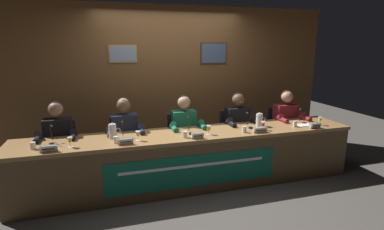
# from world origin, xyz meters

# --- Properties ---
(ground_plane) EXTENTS (12.00, 12.00, 0.00)m
(ground_plane) POSITION_xyz_m (0.00, 0.00, 0.00)
(ground_plane) COLOR #4C4742
(wall_back_panelled) EXTENTS (5.89, 0.14, 2.60)m
(wall_back_panelled) POSITION_xyz_m (0.00, 1.38, 1.30)
(wall_back_panelled) COLOR brown
(wall_back_panelled) RESTS_ON ground_plane
(conference_table) EXTENTS (4.69, 0.74, 0.76)m
(conference_table) POSITION_xyz_m (-0.00, -0.12, 0.53)
(conference_table) COLOR olive
(conference_table) RESTS_ON ground_plane
(chair_far_left) EXTENTS (0.44, 0.44, 0.89)m
(chair_far_left) POSITION_xyz_m (-1.76, 0.55, 0.43)
(chair_far_left) COLOR black
(chair_far_left) RESTS_ON ground_plane
(panelist_far_left) EXTENTS (0.51, 0.48, 1.21)m
(panelist_far_left) POSITION_xyz_m (-1.76, 0.36, 0.70)
(panelist_far_left) COLOR black
(panelist_far_left) RESTS_ON ground_plane
(nameplate_far_left) EXTENTS (0.19, 0.06, 0.08)m
(nameplate_far_left) POSITION_xyz_m (-1.77, -0.28, 0.80)
(nameplate_far_left) COLOR white
(nameplate_far_left) RESTS_ON conference_table
(juice_glass_far_left) EXTENTS (0.06, 0.06, 0.12)m
(juice_glass_far_left) POSITION_xyz_m (-1.55, -0.18, 0.84)
(juice_glass_far_left) COLOR white
(juice_glass_far_left) RESTS_ON conference_table
(water_cup_far_left) EXTENTS (0.06, 0.06, 0.08)m
(water_cup_far_left) POSITION_xyz_m (-1.96, -0.13, 0.80)
(water_cup_far_left) COLOR silver
(water_cup_far_left) RESTS_ON conference_table
(microphone_far_left) EXTENTS (0.06, 0.17, 0.22)m
(microphone_far_left) POSITION_xyz_m (-1.78, 0.03, 0.83)
(microphone_far_left) COLOR black
(microphone_far_left) RESTS_ON conference_table
(chair_left) EXTENTS (0.44, 0.44, 0.89)m
(chair_left) POSITION_xyz_m (-0.88, 0.55, 0.43)
(chair_left) COLOR black
(chair_left) RESTS_ON ground_plane
(panelist_left) EXTENTS (0.51, 0.48, 1.21)m
(panelist_left) POSITION_xyz_m (-0.88, 0.36, 0.70)
(panelist_left) COLOR black
(panelist_left) RESTS_ON ground_plane
(nameplate_left) EXTENTS (0.18, 0.06, 0.08)m
(nameplate_left) POSITION_xyz_m (-0.92, -0.26, 0.80)
(nameplate_left) COLOR white
(nameplate_left) RESTS_ON conference_table
(juice_glass_left) EXTENTS (0.06, 0.06, 0.12)m
(juice_glass_left) POSITION_xyz_m (-0.75, -0.15, 0.84)
(juice_glass_left) COLOR white
(juice_glass_left) RESTS_ON conference_table
(water_cup_left) EXTENTS (0.06, 0.06, 0.08)m
(water_cup_left) POSITION_xyz_m (-1.03, -0.17, 0.80)
(water_cup_left) COLOR silver
(water_cup_left) RESTS_ON conference_table
(microphone_left) EXTENTS (0.06, 0.17, 0.22)m
(microphone_left) POSITION_xyz_m (-0.93, -0.02, 0.83)
(microphone_left) COLOR black
(microphone_left) RESTS_ON conference_table
(chair_center) EXTENTS (0.44, 0.44, 0.89)m
(chair_center) POSITION_xyz_m (0.00, 0.55, 0.43)
(chair_center) COLOR black
(chair_center) RESTS_ON ground_plane
(panelist_center) EXTENTS (0.51, 0.48, 1.21)m
(panelist_center) POSITION_xyz_m (0.00, 0.36, 0.70)
(panelist_center) COLOR black
(panelist_center) RESTS_ON ground_plane
(nameplate_center) EXTENTS (0.16, 0.06, 0.08)m
(nameplate_center) POSITION_xyz_m (-0.01, -0.28, 0.80)
(nameplate_center) COLOR white
(nameplate_center) RESTS_ON conference_table
(juice_glass_center) EXTENTS (0.06, 0.06, 0.12)m
(juice_glass_center) POSITION_xyz_m (0.19, -0.15, 0.84)
(juice_glass_center) COLOR white
(juice_glass_center) RESTS_ON conference_table
(water_cup_center) EXTENTS (0.06, 0.06, 0.08)m
(water_cup_center) POSITION_xyz_m (-0.15, -0.20, 0.80)
(water_cup_center) COLOR silver
(water_cup_center) RESTS_ON conference_table
(microphone_center) EXTENTS (0.06, 0.17, 0.22)m
(microphone_center) POSITION_xyz_m (-0.03, -0.03, 0.83)
(microphone_center) COLOR black
(microphone_center) RESTS_ON conference_table
(chair_right) EXTENTS (0.44, 0.44, 0.89)m
(chair_right) POSITION_xyz_m (0.88, 0.55, 0.43)
(chair_right) COLOR black
(chair_right) RESTS_ON ground_plane
(panelist_right) EXTENTS (0.51, 0.48, 1.21)m
(panelist_right) POSITION_xyz_m (0.88, 0.36, 0.70)
(panelist_right) COLOR black
(panelist_right) RESTS_ON ground_plane
(nameplate_right) EXTENTS (0.20, 0.06, 0.08)m
(nameplate_right) POSITION_xyz_m (0.90, -0.26, 0.80)
(nameplate_right) COLOR white
(nameplate_right) RESTS_ON conference_table
(juice_glass_right) EXTENTS (0.06, 0.06, 0.12)m
(juice_glass_right) POSITION_xyz_m (1.00, -0.16, 0.84)
(juice_glass_right) COLOR white
(juice_glass_right) RESTS_ON conference_table
(water_cup_right) EXTENTS (0.06, 0.06, 0.08)m
(water_cup_right) POSITION_xyz_m (0.70, -0.19, 0.80)
(water_cup_right) COLOR silver
(water_cup_right) RESTS_ON conference_table
(microphone_right) EXTENTS (0.06, 0.17, 0.22)m
(microphone_right) POSITION_xyz_m (0.88, 0.01, 0.83)
(microphone_right) COLOR black
(microphone_right) RESTS_ON conference_table
(chair_far_right) EXTENTS (0.44, 0.44, 0.89)m
(chair_far_right) POSITION_xyz_m (1.76, 0.55, 0.43)
(chair_far_right) COLOR black
(chair_far_right) RESTS_ON ground_plane
(panelist_far_right) EXTENTS (0.51, 0.48, 1.21)m
(panelist_far_right) POSITION_xyz_m (1.76, 0.36, 0.70)
(panelist_far_right) COLOR black
(panelist_far_right) RESTS_ON ground_plane
(nameplate_far_right) EXTENTS (0.17, 0.06, 0.08)m
(nameplate_far_right) POSITION_xyz_m (1.78, -0.29, 0.80)
(nameplate_far_right) COLOR white
(nameplate_far_right) RESTS_ON conference_table
(juice_glass_far_right) EXTENTS (0.06, 0.06, 0.12)m
(juice_glass_far_right) POSITION_xyz_m (1.96, -0.16, 0.84)
(juice_glass_far_right) COLOR white
(juice_glass_far_right) RESTS_ON conference_table
(water_cup_far_right) EXTENTS (0.06, 0.06, 0.08)m
(water_cup_far_right) POSITION_xyz_m (1.55, -0.13, 0.80)
(water_cup_far_right) COLOR silver
(water_cup_far_right) RESTS_ON conference_table
(microphone_far_right) EXTENTS (0.06, 0.17, 0.22)m
(microphone_far_right) POSITION_xyz_m (1.79, 0.01, 0.83)
(microphone_far_right) COLOR black
(microphone_far_right) RESTS_ON conference_table
(water_pitcher_left_side) EXTENTS (0.15, 0.10, 0.21)m
(water_pitcher_left_side) POSITION_xyz_m (-1.05, 0.04, 0.85)
(water_pitcher_left_side) COLOR silver
(water_pitcher_left_side) RESTS_ON conference_table
(water_pitcher_right_side) EXTENTS (0.15, 0.10, 0.21)m
(water_pitcher_right_side) POSITION_xyz_m (1.06, 0.04, 0.85)
(water_pitcher_right_side) COLOR silver
(water_pitcher_right_side) RESTS_ON conference_table
(document_stack_far_right) EXTENTS (0.22, 0.16, 0.01)m
(document_stack_far_right) POSITION_xyz_m (1.74, -0.12, 0.77)
(document_stack_far_right) COLOR white
(document_stack_far_right) RESTS_ON conference_table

